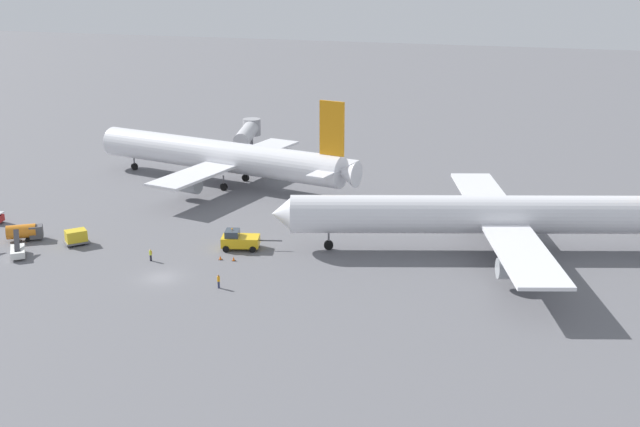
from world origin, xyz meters
name	(u,v)px	position (x,y,z in m)	size (l,w,h in m)	color
ground_plane	(161,278)	(0.00, 0.00, 0.00)	(600.00, 600.00, 0.00)	slate
airliner_at_gate_left	(220,156)	(-11.11, 42.27, 5.08)	(54.83, 38.57, 16.82)	silver
airliner_being_pushed	(486,215)	(37.73, 22.48, 5.08)	(56.49, 47.16, 15.73)	silver
pushback_tug	(240,240)	(5.34, 12.60, 1.29)	(8.46, 4.22, 3.03)	gold
gse_fuel_bowser_stubby	(25,232)	(-25.23, 6.38, 1.33)	(5.13, 4.26, 2.40)	orange
gse_container_dolly_flat	(76,237)	(-17.27, 7.09, 1.17)	(3.79, 3.84, 2.15)	slate
gse_belt_loader_portside	(18,251)	(-22.06, 0.63, 0.83)	(4.01, 4.65, 3.02)	silver
ground_crew_ramp_agent_by_cones	(219,281)	(8.33, -0.79, 0.92)	(0.36, 0.36, 1.76)	#2D3351
ground_crew_wing_walker_right	(151,255)	(-4.14, 4.72, 0.87)	(0.48, 0.36, 1.67)	black
traffic_cone_nose_left	(234,259)	(6.38, 8.12, 0.28)	(0.44, 0.44, 0.60)	orange
traffic_cone_wingtip_starboard	(220,258)	(4.52, 7.95, 0.28)	(0.44, 0.44, 0.60)	orange
jet_bridge	(248,132)	(-15.93, 66.39, 4.22)	(6.92, 16.23, 6.01)	#B7B7BC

